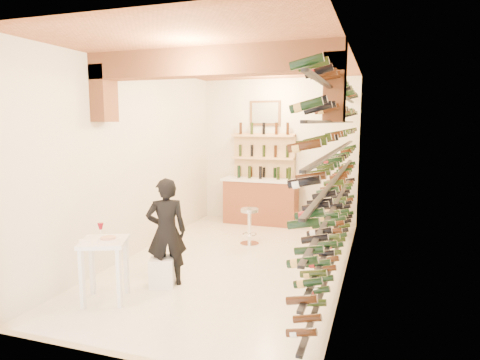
% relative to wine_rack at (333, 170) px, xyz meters
% --- Properties ---
extents(ground, '(6.00, 6.00, 0.00)m').
position_rel_wine_rack_xyz_m(ground, '(-1.53, 0.00, -1.55)').
color(ground, white).
rests_on(ground, ground).
extents(room_shell, '(3.52, 6.02, 3.21)m').
position_rel_wine_rack_xyz_m(room_shell, '(-1.53, -0.26, 0.70)').
color(room_shell, beige).
rests_on(room_shell, ground).
extents(wine_rack, '(0.32, 5.70, 2.56)m').
position_rel_wine_rack_xyz_m(wine_rack, '(0.00, 0.00, 0.00)').
color(wine_rack, black).
rests_on(wine_rack, ground).
extents(back_counter, '(1.70, 0.62, 1.29)m').
position_rel_wine_rack_xyz_m(back_counter, '(-1.83, 2.65, -1.02)').
color(back_counter, brown).
rests_on(back_counter, ground).
extents(back_shelving, '(1.40, 0.31, 2.73)m').
position_rel_wine_rack_xyz_m(back_shelving, '(-1.83, 2.89, -0.38)').
color(back_shelving, tan).
rests_on(back_shelving, ground).
extents(tasting_table, '(0.71, 0.71, 0.96)m').
position_rel_wine_rack_xyz_m(tasting_table, '(-2.58, -1.93, -0.90)').
color(tasting_table, white).
rests_on(tasting_table, ground).
extents(white_stool, '(0.41, 0.41, 0.40)m').
position_rel_wine_rack_xyz_m(white_stool, '(-2.13, -1.27, -1.35)').
color(white_stool, white).
rests_on(white_stool, ground).
extents(person, '(0.66, 0.59, 1.50)m').
position_rel_wine_rack_xyz_m(person, '(-2.09, -1.20, -0.80)').
color(person, black).
rests_on(person, ground).
extents(chrome_barstool, '(0.35, 0.35, 0.68)m').
position_rel_wine_rack_xyz_m(chrome_barstool, '(-1.58, 0.99, -1.15)').
color(chrome_barstool, silver).
rests_on(chrome_barstool, ground).
extents(crate_lower, '(0.60, 0.50, 0.31)m').
position_rel_wine_rack_xyz_m(crate_lower, '(-0.36, 2.02, -1.40)').
color(crate_lower, tan).
rests_on(crate_lower, ground).
extents(crate_upper, '(0.55, 0.45, 0.28)m').
position_rel_wine_rack_xyz_m(crate_upper, '(-0.36, 2.02, -1.10)').
color(crate_upper, tan).
rests_on(crate_upper, crate_lower).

